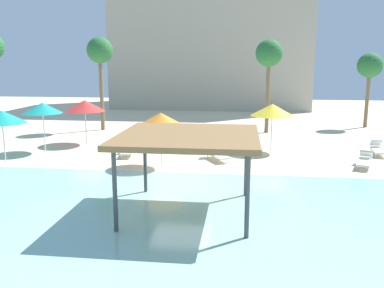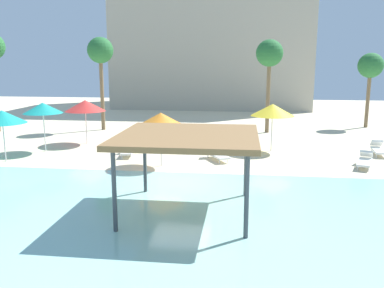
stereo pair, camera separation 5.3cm
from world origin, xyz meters
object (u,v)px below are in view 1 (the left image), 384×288
Objects in this scene: lounge_chair_0 at (378,149)px; palm_tree_0 at (269,56)px; palm_tree_1 at (100,53)px; lounge_chair_3 at (365,160)px; shade_pavilion at (188,139)px; beach_umbrella_teal_6 at (2,117)px; palm_tree_3 at (370,67)px; beach_umbrella_red_5 at (85,106)px; beach_umbrella_yellow_4 at (272,110)px; lounge_chair_2 at (216,153)px; lounge_chair_1 at (129,149)px; beach_umbrella_orange_0 at (161,119)px; beach_umbrella_teal_1 at (42,108)px.

palm_tree_0 reaches higher than lounge_chair_0.
lounge_chair_3 is at bearing -29.38° from palm_tree_1.
beach_umbrella_teal_6 is at bearing 149.39° from shade_pavilion.
palm_tree_3 is (7.84, 3.40, -0.83)m from palm_tree_0.
palm_tree_1 is (-0.73, 5.29, 3.30)m from beach_umbrella_red_5.
palm_tree_1 reaches higher than beach_umbrella_yellow_4.
beach_umbrella_teal_6 is at bearing -115.27° from beach_umbrella_red_5.
palm_tree_3 is at bearing 10.24° from palm_tree_1.
shade_pavilion reaches higher than lounge_chair_3.
palm_tree_3 reaches higher than lounge_chair_2.
palm_tree_0 is at bearing -135.89° from lounge_chair_3.
shade_pavilion is at bearing -102.03° from palm_tree_0.
beach_umbrella_red_5 is at bearing -140.75° from lounge_chair_2.
palm_tree_0 is (3.10, 8.87, 5.15)m from lounge_chair_2.
lounge_chair_1 is at bearing 117.87° from shade_pavilion.
shade_pavilion is 2.36× the size of lounge_chair_1.
lounge_chair_0 is (9.31, 10.15, -2.25)m from shade_pavilion.
lounge_chair_3 is at bearing 3.54° from beach_umbrella_teal_6.
beach_umbrella_red_5 reaches higher than beach_umbrella_teal_6.
beach_umbrella_yellow_4 is at bearing -90.86° from palm_tree_0.
beach_umbrella_orange_0 is (-2.15, 6.19, -0.26)m from shade_pavilion.
beach_umbrella_orange_0 is at bearing -57.80° from palm_tree_1.
lounge_chair_1 and lounge_chair_3 have the same top height.
beach_umbrella_teal_6 is 11.11m from lounge_chair_2.
shade_pavilion is 13.95m from lounge_chair_0.
beach_umbrella_teal_1 reaches higher than beach_umbrella_orange_0.
shade_pavilion is 1.74× the size of beach_umbrella_orange_0.
beach_umbrella_red_5 is 17.39m from lounge_chair_0.
beach_umbrella_teal_1 is 1.41× the size of lounge_chair_3.
lounge_chair_2 is at bearing -21.87° from beach_umbrella_red_5.
palm_tree_0 is 0.97× the size of palm_tree_1.
shade_pavilion is 23.22m from palm_tree_3.
lounge_chair_1 is at bearing 20.45° from beach_umbrella_teal_6.
palm_tree_3 is at bearing 60.47° from shade_pavilion.
beach_umbrella_yellow_4 is 5.75m from lounge_chair_3.
palm_tree_1 is (0.77, 7.83, 3.19)m from beach_umbrella_teal_1.
beach_umbrella_orange_0 is at bearing -86.54° from lounge_chair_2.
palm_tree_1 reaches higher than lounge_chair_1.
beach_umbrella_orange_0 is 7.68m from beach_umbrella_teal_1.
beach_umbrella_teal_1 is 1.06× the size of beach_umbrella_teal_6.
palm_tree_1 is (-12.12, 6.09, 3.31)m from beach_umbrella_yellow_4.
palm_tree_1 is (-9.11, 8.65, 5.36)m from lounge_chair_2.
beach_umbrella_yellow_4 is at bearing 7.66° from beach_umbrella_teal_1.
lounge_chair_3 is 19.63m from palm_tree_1.
beach_umbrella_teal_6 is at bearing -71.87° from lounge_chair_0.
beach_umbrella_teal_1 reaches higher than beach_umbrella_red_5.
shade_pavilion is 6.56m from beach_umbrella_orange_0.
palm_tree_3 is at bearing -175.57° from lounge_chair_3.
palm_tree_0 is (7.97, 8.40, 5.15)m from lounge_chair_1.
lounge_chair_1 and lounge_chair_2 have the same top height.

